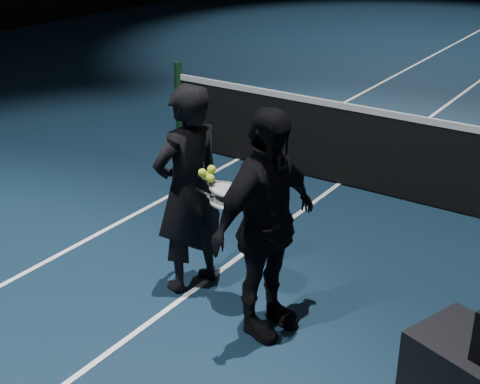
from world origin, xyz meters
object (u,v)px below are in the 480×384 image
Objects in this scene: racket_lower at (227,203)px; tennis_balls at (210,175)px; player_b at (266,225)px; racket_upper at (226,190)px; player_a at (188,190)px.

racket_lower is 5.67× the size of tennis_balls.
player_b is 2.54× the size of racket_lower.
tennis_balls is (-0.15, -0.00, 0.09)m from racket_upper.
tennis_balls is at bearing 178.53° from racket_lower.
racket_upper is 5.67× the size of tennis_balls.
player_b is 2.54× the size of racket_upper.
player_b is 14.37× the size of tennis_balls.
tennis_balls reaches higher than racket_upper.
player_b reaches higher than racket_upper.
player_a is at bearing -178.29° from racket_upper.
racket_upper is (0.40, -0.05, 0.12)m from player_a.
player_a and player_b have the same top height.
racket_lower is 0.10m from racket_upper.
racket_lower is 1.00× the size of racket_upper.
racket_lower is at bearing -13.63° from tennis_balls.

